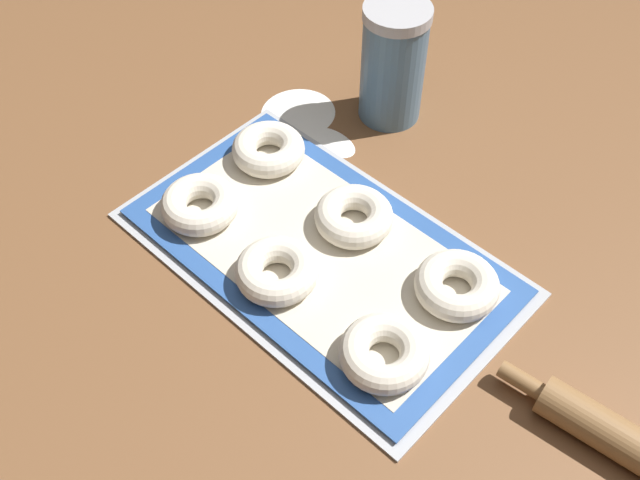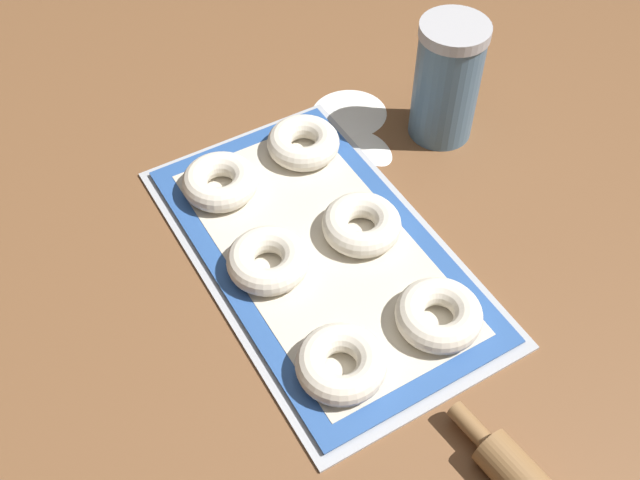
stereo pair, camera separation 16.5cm
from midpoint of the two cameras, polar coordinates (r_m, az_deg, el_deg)
name	(u,v)px [view 1 (the left image)]	position (r m, az deg, el deg)	size (l,w,h in m)	color
ground_plane	(321,268)	(0.93, -5.02, -2.68)	(2.80, 2.80, 0.00)	brown
baking_tray	(320,252)	(0.94, -5.01, -1.48)	(0.49, 0.29, 0.01)	#B2B5BA
baking_mat	(320,250)	(0.93, -5.03, -1.28)	(0.47, 0.27, 0.00)	#2D569E
bagel_front_left	(200,204)	(0.98, -13.94, 2.16)	(0.10, 0.10, 0.03)	silver
bagel_front_center	(277,271)	(0.90, -8.59, -2.94)	(0.10, 0.10, 0.03)	silver
bagel_front_right	(384,353)	(0.82, -0.81, -9.30)	(0.10, 0.10, 0.03)	silver
bagel_back_left	(268,149)	(1.04, -8.53, 6.42)	(0.10, 0.10, 0.03)	silver
bagel_back_center	(354,216)	(0.94, -2.37, 1.28)	(0.10, 0.10, 0.03)	silver
bagel_back_right	(457,285)	(0.88, 5.18, -4.07)	(0.10, 0.10, 0.03)	silver
flour_canister	(393,63)	(1.07, 1.14, 12.94)	(0.09, 0.09, 0.18)	slate
flour_patch_near	(332,142)	(1.08, -3.48, 7.08)	(0.08, 0.05, 0.00)	white
flour_patch_far	(298,112)	(1.13, -5.90, 9.29)	(0.11, 0.11, 0.00)	white
flour_patch_side	(311,117)	(1.12, -4.98, 8.93)	(0.05, 0.05, 0.00)	white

